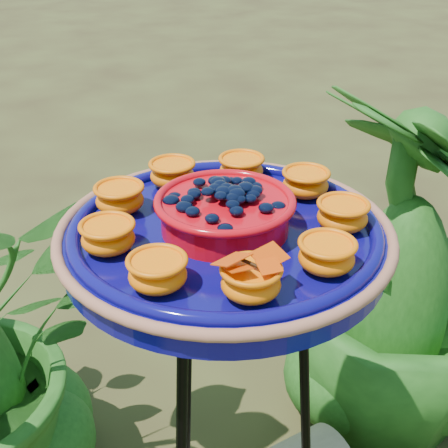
% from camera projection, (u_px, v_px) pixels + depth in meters
% --- Properties ---
extents(tripod_stand, '(0.46, 0.46, 0.99)m').
position_uv_depth(tripod_stand, '(225.00, 431.00, 1.17)').
color(tripod_stand, black).
rests_on(tripod_stand, ground).
extents(feeder_dish, '(0.64, 0.64, 0.12)m').
position_uv_depth(feeder_dish, '(225.00, 230.00, 0.96)').
color(feeder_dish, '#0A0758').
rests_on(feeder_dish, tripod_stand).
extents(shrub_back_right, '(0.74, 0.74, 1.07)m').
position_uv_depth(shrub_back_right, '(402.00, 275.00, 1.75)').
color(shrub_back_right, '#194512').
rests_on(shrub_back_right, ground).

